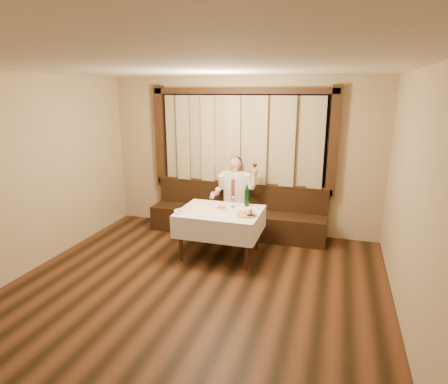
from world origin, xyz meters
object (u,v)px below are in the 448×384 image
(dining_table, at_px, (220,217))
(cruet_caddy, at_px, (251,214))
(green_bottle, at_px, (247,197))
(pizza, at_px, (247,215))
(seated_man, at_px, (234,191))
(banquette, at_px, (237,217))
(pasta_cream, at_px, (183,209))
(pasta_red, at_px, (222,207))

(dining_table, bearing_deg, cruet_caddy, -18.20)
(dining_table, xyz_separation_m, green_bottle, (0.34, 0.35, 0.25))
(dining_table, relative_size, pizza, 3.98)
(green_bottle, bearing_deg, seated_man, 122.72)
(green_bottle, xyz_separation_m, seated_man, (-0.37, 0.58, -0.07))
(banquette, height_order, pasta_cream, banquette)
(pasta_cream, distance_m, cruet_caddy, 1.06)
(banquette, relative_size, pasta_red, 13.66)
(pasta_red, distance_m, cruet_caddy, 0.60)
(pizza, bearing_deg, green_bottle, 103.54)
(pizza, bearing_deg, pasta_cream, -174.05)
(pasta_red, xyz_separation_m, cruet_caddy, (0.53, -0.26, 0.01))
(banquette, bearing_deg, green_bottle, -63.28)
(dining_table, relative_size, pasta_cream, 4.61)
(dining_table, height_order, cruet_caddy, cruet_caddy)
(dining_table, xyz_separation_m, pizza, (0.45, -0.12, 0.12))
(dining_table, relative_size, pasta_red, 5.42)
(seated_man, bearing_deg, green_bottle, -57.28)
(banquette, height_order, pizza, banquette)
(seated_man, bearing_deg, pasta_red, -87.86)
(pizza, xyz_separation_m, seated_man, (-0.49, 1.06, 0.06))
(pasta_cream, bearing_deg, seated_man, 66.90)
(dining_table, xyz_separation_m, cruet_caddy, (0.53, -0.17, 0.15))
(pasta_red, relative_size, cruet_caddy, 1.91)
(dining_table, xyz_separation_m, pasta_red, (-0.00, 0.09, 0.14))
(cruet_caddy, bearing_deg, pizza, 142.87)
(banquette, height_order, seated_man, seated_man)
(pasta_cream, bearing_deg, pizza, 5.95)
(cruet_caddy, bearing_deg, green_bottle, 106.74)
(dining_table, relative_size, cruet_caddy, 10.37)
(dining_table, distance_m, cruet_caddy, 0.58)
(pasta_cream, bearing_deg, cruet_caddy, 2.73)
(banquette, distance_m, cruet_caddy, 1.40)
(pasta_red, distance_m, green_bottle, 0.45)
(pasta_cream, bearing_deg, green_bottle, 33.51)
(banquette, distance_m, dining_table, 1.08)
(banquette, xyz_separation_m, pasta_red, (-0.00, -0.93, 0.48))
(dining_table, relative_size, green_bottle, 3.62)
(green_bottle, relative_size, cruet_caddy, 2.86)
(pasta_cream, bearing_deg, pasta_red, 30.88)
(banquette, xyz_separation_m, dining_table, (0.00, -1.02, 0.34))
(dining_table, bearing_deg, pizza, -15.13)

